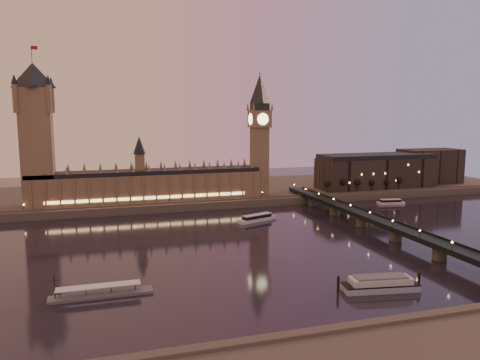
% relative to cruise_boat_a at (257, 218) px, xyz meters
% --- Properties ---
extents(ground, '(700.00, 700.00, 0.00)m').
position_rel_cruise_boat_a_xyz_m(ground, '(-28.89, -53.71, -2.16)').
color(ground, black).
rests_on(ground, ground).
extents(far_embankment, '(560.00, 130.00, 6.00)m').
position_rel_cruise_boat_a_xyz_m(far_embankment, '(1.11, 111.29, 0.84)').
color(far_embankment, '#423D35').
rests_on(far_embankment, ground).
extents(palace_of_westminster, '(180.00, 26.62, 52.00)m').
position_rel_cruise_boat_a_xyz_m(palace_of_westminster, '(-69.01, 67.29, 19.54)').
color(palace_of_westminster, brown).
rests_on(palace_of_westminster, ground).
extents(victoria_tower, '(31.68, 31.68, 118.00)m').
position_rel_cruise_boat_a_xyz_m(victoria_tower, '(-148.89, 67.29, 63.62)').
color(victoria_tower, brown).
rests_on(victoria_tower, ground).
extents(big_ben, '(17.68, 17.68, 104.00)m').
position_rel_cruise_boat_a_xyz_m(big_ben, '(25.10, 67.28, 61.79)').
color(big_ben, brown).
rests_on(big_ben, ground).
extents(westminster_bridge, '(13.20, 260.00, 15.30)m').
position_rel_cruise_boat_a_xyz_m(westminster_bridge, '(62.72, -53.71, 3.35)').
color(westminster_bridge, black).
rests_on(westminster_bridge, ground).
extents(city_block, '(155.00, 45.00, 34.00)m').
position_rel_cruise_boat_a_xyz_m(city_block, '(166.05, 77.23, 20.08)').
color(city_block, black).
rests_on(city_block, ground).
extents(bare_tree_0, '(5.46, 5.46, 11.10)m').
position_rel_cruise_boat_a_xyz_m(bare_tree_0, '(84.17, 55.29, 12.10)').
color(bare_tree_0, black).
rests_on(bare_tree_0, ground).
extents(bare_tree_1, '(5.46, 5.46, 11.10)m').
position_rel_cruise_boat_a_xyz_m(bare_tree_1, '(98.85, 55.29, 12.10)').
color(bare_tree_1, black).
rests_on(bare_tree_1, ground).
extents(bare_tree_2, '(5.46, 5.46, 11.10)m').
position_rel_cruise_boat_a_xyz_m(bare_tree_2, '(113.53, 55.29, 12.10)').
color(bare_tree_2, black).
rests_on(bare_tree_2, ground).
extents(bare_tree_3, '(5.46, 5.46, 11.10)m').
position_rel_cruise_boat_a_xyz_m(bare_tree_3, '(128.22, 55.29, 12.10)').
color(bare_tree_3, black).
rests_on(bare_tree_3, ground).
extents(bare_tree_4, '(5.46, 5.46, 11.10)m').
position_rel_cruise_boat_a_xyz_m(bare_tree_4, '(142.90, 55.29, 12.10)').
color(bare_tree_4, black).
rests_on(bare_tree_4, ground).
extents(bare_tree_5, '(5.46, 5.46, 11.10)m').
position_rel_cruise_boat_a_xyz_m(bare_tree_5, '(157.59, 55.29, 12.10)').
color(bare_tree_5, black).
rests_on(bare_tree_5, ground).
extents(cruise_boat_a, '(31.07, 17.07, 4.91)m').
position_rel_cruise_boat_a_xyz_m(cruise_boat_a, '(0.00, 0.00, 0.00)').
color(cruise_boat_a, silver).
rests_on(cruise_boat_a, ground).
extents(cruise_boat_b, '(23.49, 9.93, 4.21)m').
position_rel_cruise_boat_a_xyz_m(cruise_boat_b, '(127.91, 26.06, -0.31)').
color(cruise_boat_b, silver).
rests_on(cruise_boat_b, ground).
extents(moored_barge, '(37.65, 14.21, 6.98)m').
position_rel_cruise_boat_a_xyz_m(moored_barge, '(8.57, -139.23, 0.78)').
color(moored_barge, '#97ABC0').
rests_on(moored_barge, ground).
extents(pontoon_pier, '(42.24, 7.04, 11.26)m').
position_rel_cruise_boat_a_xyz_m(pontoon_pier, '(-107.30, -110.84, -0.95)').
color(pontoon_pier, '#595B5E').
rests_on(pontoon_pier, ground).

